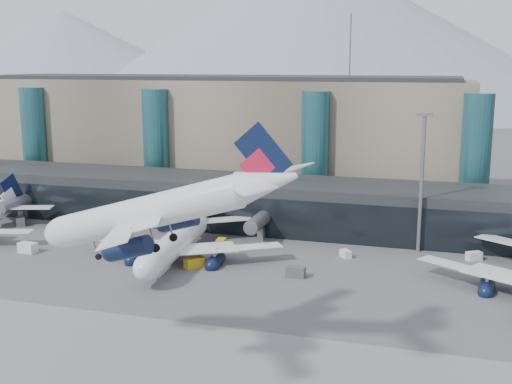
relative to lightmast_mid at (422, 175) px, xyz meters
The scene contains 15 objects.
ground 58.41m from the lightmast_mid, 122.01° to the right, with size 900.00×900.00×0.00m, color #515154.
concourse 32.94m from the lightmast_mid, 162.04° to the left, with size 170.00×27.00×10.00m.
terminal_main 69.21m from the lightmast_mid, 142.63° to the left, with size 130.00×30.00×31.00m.
teal_towers 51.97m from the lightmast_mid, 149.97° to the left, with size 116.40×19.40×46.00m.
mountain_ridge 333.77m from the lightmast_mid, 92.42° to the left, with size 910.00×400.00×110.00m.
lightmast_mid is the anchor object (origin of this frame).
hero_jet 61.69m from the lightmast_mid, 112.53° to the right, with size 31.11×32.17×10.36m.
jet_parked_mid 44.58m from the lightmast_mid, 159.22° to the right, with size 38.55×38.24×12.48m.
veh_a 73.24m from the lightmast_mid, 162.69° to the right, with size 3.32×1.87×1.87m, color silver.
veh_b 39.23m from the lightmast_mid, 168.31° to the right, with size 2.60×1.60×1.50m, color gold.
veh_c 30.72m from the lightmast_mid, 131.81° to the right, with size 3.11×1.64×1.73m, color #4B4B50.
veh_d 16.97m from the lightmast_mid, 14.99° to the right, with size 2.68×1.44×1.53m, color silver.
veh_f 83.87m from the lightmast_mid, behind, with size 3.32×1.76×1.86m, color #4B4B50.
veh_g 19.89m from the lightmast_mid, 148.55° to the right, with size 2.32×1.35×1.35m, color silver.
veh_h 43.76m from the lightmast_mid, 150.00° to the right, with size 3.23×1.70×1.79m, color gold.
Camera 1 is at (34.24, -69.82, 34.34)m, focal length 45.00 mm.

